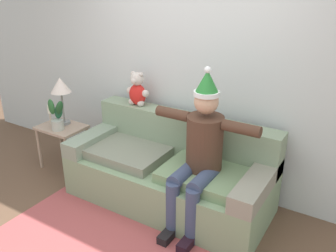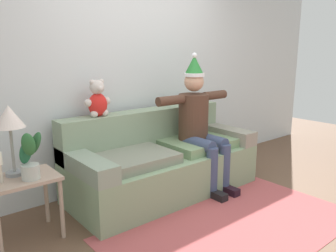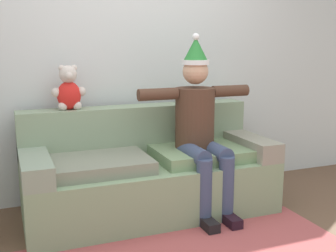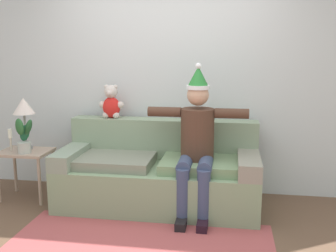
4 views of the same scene
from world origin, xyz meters
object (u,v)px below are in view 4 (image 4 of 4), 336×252
(couch, at_px, (159,173))
(table_lamp, at_px, (24,109))
(side_table, at_px, (26,159))
(person_seated, at_px, (197,139))
(teddy_bear, at_px, (111,103))
(potted_plant, at_px, (24,137))
(candle_tall, at_px, (10,137))

(couch, xyz_separation_m, table_lamp, (-1.53, 0.01, 0.67))
(couch, height_order, side_table, couch)
(couch, distance_m, side_table, 1.51)
(side_table, bearing_deg, table_lamp, 107.83)
(person_seated, relative_size, teddy_bear, 3.99)
(side_table, relative_size, potted_plant, 1.40)
(side_table, relative_size, table_lamp, 0.95)
(teddy_bear, xyz_separation_m, candle_tall, (-1.05, -0.37, -0.35))
(couch, height_order, potted_plant, potted_plant)
(couch, height_order, person_seated, person_seated)
(candle_tall, bearing_deg, table_lamp, 39.22)
(person_seated, bearing_deg, side_table, 177.18)
(table_lamp, relative_size, potted_plant, 1.47)
(side_table, bearing_deg, teddy_bear, 21.43)
(candle_tall, bearing_deg, potted_plant, -18.74)
(table_lamp, height_order, potted_plant, table_lamp)
(table_lamp, xyz_separation_m, potted_plant, (0.08, -0.17, -0.28))
(table_lamp, bearing_deg, candle_tall, -140.78)
(person_seated, distance_m, table_lamp, 1.96)
(side_table, distance_m, table_lamp, 0.56)
(potted_plant, height_order, candle_tall, potted_plant)
(teddy_bear, relative_size, table_lamp, 0.66)
(teddy_bear, distance_m, table_lamp, 0.96)
(table_lamp, bearing_deg, teddy_bear, 16.25)
(teddy_bear, height_order, side_table, teddy_bear)
(couch, height_order, table_lamp, table_lamp)
(couch, xyz_separation_m, candle_tall, (-1.65, -0.10, 0.37))
(person_seated, relative_size, candle_tall, 6.23)
(person_seated, relative_size, side_table, 2.77)
(person_seated, bearing_deg, candle_tall, 177.94)
(couch, bearing_deg, potted_plant, -173.43)
(table_lamp, bearing_deg, potted_plant, -64.85)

